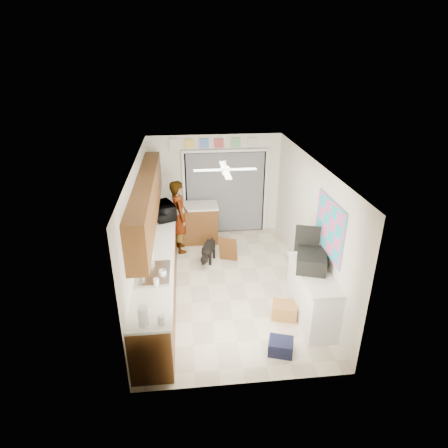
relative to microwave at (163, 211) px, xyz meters
name	(u,v)px	position (x,y,z in m)	size (l,w,h in m)	color
floor	(226,284)	(1.23, -1.31, -1.11)	(5.00, 5.00, 0.00)	beige
ceiling	(226,163)	(1.23, -1.31, 1.39)	(5.00, 5.00, 0.00)	white
wall_back	(215,185)	(1.23, 1.19, 0.14)	(3.20, 3.20, 0.00)	white
wall_front	(248,311)	(1.23, -3.81, 0.14)	(3.20, 3.20, 0.00)	white
wall_left	(140,232)	(-0.37, -1.31, 0.14)	(5.00, 5.00, 0.00)	white
wall_right	(309,224)	(2.83, -1.31, 0.14)	(5.00, 5.00, 0.00)	white
left_base_cabinets	(159,268)	(-0.07, -1.31, -0.66)	(0.60, 4.80, 0.90)	brown
left_countertop	(158,247)	(-0.06, -1.31, -0.19)	(0.62, 4.80, 0.04)	white
upper_cabinets	(147,200)	(-0.21, -1.11, 0.69)	(0.32, 4.00, 0.80)	brown
sink_basin	(155,274)	(-0.06, -2.31, -0.16)	(0.50, 0.76, 0.06)	silver
faucet	(142,269)	(-0.25, -2.31, -0.06)	(0.03, 0.03, 0.22)	silver
peninsula_base	(197,224)	(0.73, 0.69, -0.66)	(1.00, 0.60, 0.90)	brown
peninsula_top	(196,206)	(0.73, 0.69, -0.19)	(1.04, 0.64, 0.04)	white
back_opening_recess	(225,193)	(1.48, 1.16, -0.06)	(2.00, 0.06, 2.10)	black
curtain_panel	(225,193)	(1.48, 1.12, -0.06)	(1.90, 0.03, 2.05)	slate
door_trim_left	(184,195)	(0.46, 1.13, -0.06)	(0.06, 0.04, 2.10)	white
door_trim_right	(265,192)	(2.50, 1.13, -0.06)	(0.06, 0.04, 2.10)	white
door_trim_head	(225,151)	(1.48, 1.13, 1.01)	(2.10, 0.04, 0.06)	white
header_frame_0	(189,144)	(0.63, 1.16, 1.19)	(0.22, 0.02, 0.22)	#EECA4F
header_frame_1	(204,144)	(0.98, 1.16, 1.19)	(0.22, 0.02, 0.22)	#5182D9
header_frame_2	(219,143)	(1.33, 1.16, 1.19)	(0.22, 0.02, 0.22)	#BA4547
header_frame_3	(236,143)	(1.73, 1.16, 1.19)	(0.22, 0.02, 0.22)	#6CBD78
header_frame_4	(252,142)	(2.13, 1.16, 1.19)	(0.22, 0.02, 0.22)	silver
route66_sign	(174,144)	(0.28, 1.16, 1.19)	(0.22, 0.02, 0.26)	silver
right_counter_base	(312,296)	(2.58, -2.51, -0.66)	(0.50, 1.40, 0.90)	white
right_counter_top	(315,273)	(2.57, -2.51, -0.19)	(0.54, 1.44, 0.04)	white
abstract_painting	(329,227)	(2.81, -2.31, 0.54)	(0.03, 1.15, 0.95)	#DA5093
ceiling_fan	(225,170)	(1.23, -1.11, 1.21)	(1.14, 1.14, 0.24)	white
microwave	(163,211)	(0.00, 0.00, 0.00)	(0.62, 0.42, 0.34)	black
soap_bottle	(150,251)	(-0.16, -1.78, -0.01)	(0.12, 0.12, 0.32)	silver
cup	(163,273)	(0.08, -2.33, -0.13)	(0.12, 0.12, 0.09)	white
jar_a	(161,320)	(0.11, -3.56, -0.10)	(0.10, 0.10, 0.14)	silver
jar_b	(156,283)	(-0.01, -2.65, -0.10)	(0.09, 0.09, 0.13)	silver
paper_towel_roll	(143,316)	(-0.12, -3.56, -0.02)	(0.14, 0.14, 0.29)	white
suitcase	(311,260)	(2.55, -2.35, -0.04)	(0.48, 0.64, 0.27)	black
suitcase_rim	(311,266)	(2.55, -2.35, -0.15)	(0.44, 0.58, 0.02)	yellow
suitcase_lid	(307,239)	(2.55, -2.06, 0.21)	(0.42, 0.03, 0.50)	black
cardboard_box	(284,311)	(2.14, -2.44, -0.98)	(0.43, 0.32, 0.27)	olive
navy_crate	(281,347)	(1.86, -3.27, -1.00)	(0.37, 0.31, 0.23)	black
cabinet_door_panel	(228,249)	(1.37, -0.40, -0.81)	(0.40, 0.03, 0.60)	brown
man	(179,217)	(0.33, 0.24, -0.26)	(0.62, 0.41, 1.71)	white
dog	(209,251)	(0.95, -0.35, -0.87)	(0.26, 0.61, 0.48)	black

